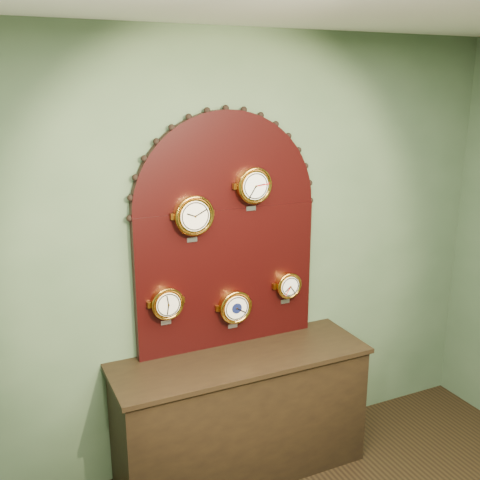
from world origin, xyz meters
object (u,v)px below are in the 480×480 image
barometer (235,307)px  roman_clock (193,215)px  arabic_clock (253,185)px  hygrometer (167,303)px  shop_counter (241,417)px  tide_clock (288,285)px  display_board (226,225)px

barometer → roman_clock: bearing=-179.9°
arabic_clock → hygrometer: bearing=179.9°
shop_counter → tide_clock: (0.41, 0.15, 0.79)m
barometer → shop_counter: bearing=-99.2°
display_board → shop_counter: bearing=-90.0°
display_board → roman_clock: bearing=-164.5°
barometer → tide_clock: size_ratio=1.17×
display_board → barometer: bearing=-69.5°
roman_clock → barometer: bearing=0.1°
roman_clock → tide_clock: bearing=0.2°
hygrometer → display_board: bearing=8.9°
shop_counter → arabic_clock: bearing=45.0°
hygrometer → tide_clock: (0.84, 0.00, -0.01)m
shop_counter → hygrometer: 0.92m
display_board → roman_clock: (-0.24, -0.07, 0.10)m
display_board → roman_clock: size_ratio=5.19×
roman_clock → hygrometer: roman_clock is taller
arabic_clock → tide_clock: arabic_clock is taller
tide_clock → arabic_clock: bearing=-179.7°
shop_counter → display_board: size_ratio=1.05×
hygrometer → barometer: (0.45, -0.00, -0.10)m
display_board → arabic_clock: bearing=-23.5°
shop_counter → tide_clock: 0.90m
barometer → tide_clock: tide_clock is taller
arabic_clock → barometer: (-0.13, 0.00, -0.77)m
display_board → tide_clock: 0.61m
roman_clock → hygrometer: bearing=179.7°
arabic_clock → tide_clock: bearing=0.3°
display_board → hygrometer: bearing=-171.1°
arabic_clock → tide_clock: (0.26, 0.00, -0.69)m
shop_counter → hygrometer: size_ratio=6.30×
roman_clock → barometer: size_ratio=1.09×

